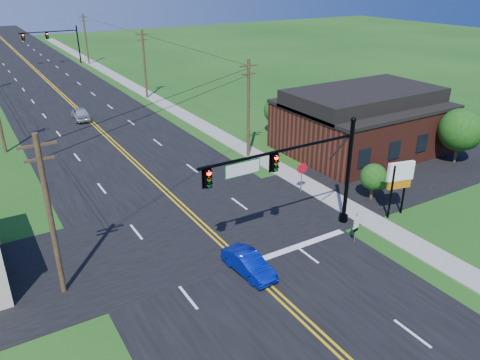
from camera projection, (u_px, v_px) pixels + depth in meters
ground at (320, 340)px, 22.01m from camera, size 260.00×260.00×0.00m
road_main at (71, 104)px, 61.04m from camera, size 16.00×220.00×0.04m
road_cross at (204, 229)px, 31.37m from camera, size 70.00×10.00×0.04m
sidewalk at (176, 110)px, 58.20m from camera, size 2.00×160.00×0.08m
signal_mast_main at (295, 171)px, 28.37m from camera, size 11.30×0.60×7.48m
signal_mast_far at (53, 40)px, 84.72m from camera, size 10.98×0.60×7.48m
brick_building at (361, 126)px, 44.57m from camera, size 14.20×11.20×4.70m
utility_pole_left_a at (50, 215)px, 23.39m from camera, size 1.80×0.28×9.00m
utility_pole_right_a at (248, 107)px, 41.90m from camera, size 1.80×0.28×9.00m
utility_pole_right_b at (144, 63)px, 62.20m from camera, size 1.80×0.28×9.00m
utility_pole_right_c at (86, 38)px, 85.63m from camera, size 1.80×0.28×9.00m
tree_right_front at (460, 130)px, 41.17m from camera, size 3.80×3.80×5.00m
tree_right_back at (278, 110)px, 48.83m from camera, size 3.00×3.00×4.10m
shrub_corner at (374, 177)px, 34.83m from camera, size 2.00×2.00×2.86m
blue_car at (249, 264)px, 26.59m from camera, size 1.65×3.89×1.25m
distant_car at (80, 114)px, 54.28m from camera, size 1.94×4.37×1.46m
route_sign at (356, 225)px, 29.39m from camera, size 0.54×0.12×2.15m
stop_sign at (302, 171)px, 35.89m from camera, size 0.89×0.17×2.52m
pylon_sign at (400, 177)px, 32.05m from camera, size 1.98×0.73×4.05m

